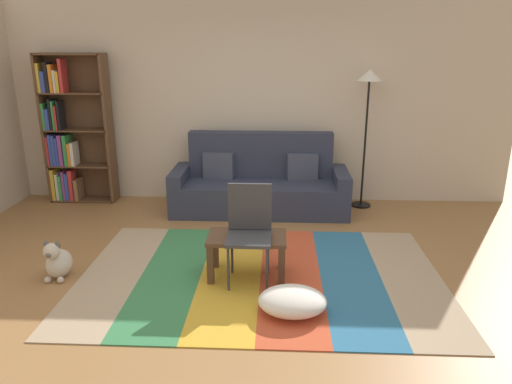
{
  "coord_description": "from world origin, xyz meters",
  "views": [
    {
      "loc": [
        0.25,
        -3.9,
        2.1
      ],
      "look_at": [
        0.03,
        0.72,
        0.65
      ],
      "focal_mm": 33.11,
      "sensor_mm": 36.0,
      "label": 1
    }
  ],
  "objects": [
    {
      "name": "standing_lamp",
      "position": [
        1.39,
        2.24,
        1.5
      ],
      "size": [
        0.32,
        0.32,
        1.8
      ],
      "color": "black",
      "rests_on": "ground_plane"
    },
    {
      "name": "ground_plane",
      "position": [
        0.0,
        0.0,
        0.0
      ],
      "size": [
        14.0,
        14.0,
        0.0
      ],
      "primitive_type": "plane",
      "color": "#9E7042"
    },
    {
      "name": "couch",
      "position": [
        0.02,
        2.02,
        0.34
      ],
      "size": [
        2.26,
        0.8,
        1.0
      ],
      "color": "#2D3347",
      "rests_on": "ground_plane"
    },
    {
      "name": "pouf",
      "position": [
        0.38,
        -0.5,
        0.11
      ],
      "size": [
        0.56,
        0.45,
        0.2
      ],
      "primitive_type": "ellipsoid",
      "color": "white",
      "rests_on": "rug"
    },
    {
      "name": "rug",
      "position": [
        0.1,
        0.12,
        0.01
      ],
      "size": [
        3.39,
        2.26,
        0.01
      ],
      "color": "tan",
      "rests_on": "ground_plane"
    },
    {
      "name": "dog",
      "position": [
        -1.79,
        0.02,
        0.16
      ],
      "size": [
        0.22,
        0.35,
        0.4
      ],
      "color": "beige",
      "rests_on": "ground_plane"
    },
    {
      "name": "tv_remote",
      "position": [
        -0.12,
        0.17,
        0.42
      ],
      "size": [
        0.05,
        0.15,
        0.02
      ],
      "primitive_type": "cube",
      "rotation": [
        0.0,
        0.0,
        0.01
      ],
      "color": "black",
      "rests_on": "coffee_table"
    },
    {
      "name": "coffee_table",
      "position": [
        -0.02,
        0.12,
        0.33
      ],
      "size": [
        0.72,
        0.42,
        0.4
      ],
      "color": "#513826",
      "rests_on": "rug"
    },
    {
      "name": "folding_chair",
      "position": [
        0.0,
        0.09,
        0.53
      ],
      "size": [
        0.4,
        0.4,
        0.9
      ],
      "rotation": [
        0.0,
        0.0,
        -0.44
      ],
      "color": "#38383D",
      "rests_on": "ground_plane"
    },
    {
      "name": "bookshelf",
      "position": [
        -2.58,
        2.3,
        0.94
      ],
      "size": [
        0.9,
        0.28,
        2.0
      ],
      "color": "brown",
      "rests_on": "ground_plane"
    },
    {
      "name": "back_wall",
      "position": [
        0.0,
        2.55,
        1.35
      ],
      "size": [
        6.8,
        0.1,
        2.7
      ],
      "primitive_type": "cube",
      "color": "beige",
      "rests_on": "ground_plane"
    }
  ]
}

